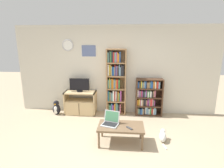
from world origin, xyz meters
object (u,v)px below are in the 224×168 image
coffee_table (121,127)px  penguin_figurine (56,108)px  bookshelf_tall (115,83)px  laptop (111,121)px  cat (163,136)px  tv_stand (81,103)px  remote_near_laptop (129,128)px  television (79,85)px  bookshelf_short (148,97)px

coffee_table → penguin_figurine: size_ratio=2.24×
bookshelf_tall → laptop: bookshelf_tall is taller
cat → penguin_figurine: (-2.89, 1.20, 0.09)m
coffee_table → cat: 0.96m
tv_stand → laptop: (1.04, -1.43, 0.13)m
coffee_table → remote_near_laptop: size_ratio=6.43×
tv_stand → television: 0.54m
television → remote_near_laptop: bearing=-48.2°
bookshelf_tall → bookshelf_short: size_ratio=1.77×
bookshelf_short → laptop: size_ratio=2.67×
laptop → remote_near_laptop: bearing=-5.8°
coffee_table → laptop: (-0.22, 0.05, 0.11)m
bookshelf_short → laptop: 1.82m
tv_stand → remote_near_laptop: (1.44, -1.60, 0.07)m
bookshelf_short → remote_near_laptop: 1.80m
cat → remote_near_laptop: bearing=-149.1°
tv_stand → penguin_figurine: bearing=-171.0°
television → remote_near_laptop: size_ratio=3.88×
bookshelf_short → laptop: (-0.95, -1.55, -0.07)m
coffee_table → cat: coffee_table is taller
cat → penguin_figurine: 3.13m
tv_stand → cat: (2.18, -1.32, -0.23)m
cat → coffee_table: bearing=-159.4°
tv_stand → bookshelf_tall: bearing=6.4°
coffee_table → penguin_figurine: bearing=145.2°
coffee_table → cat: (0.92, 0.17, -0.25)m
bookshelf_tall → tv_stand: bearing=-173.6°
tv_stand → laptop: 1.78m
penguin_figurine → bookshelf_tall: bearing=7.4°
television → bookshelf_short: (2.01, 0.07, -0.34)m
television → tv_stand: bearing=-64.4°
television → penguin_figurine: (-0.69, -0.15, -0.69)m
bookshelf_short → coffee_table: (-0.73, -1.60, -0.18)m
bookshelf_short → cat: 1.50m
coffee_table → laptop: 0.26m
bookshelf_tall → bookshelf_short: bearing=-0.3°
tv_stand → bookshelf_tall: size_ratio=0.47×
laptop → remote_near_laptop: 0.44m
laptop → remote_near_laptop: (0.40, -0.16, -0.06)m
bookshelf_short → cat: bearing=-82.5°
television → remote_near_laptop: television is taller
coffee_table → laptop: laptop is taller
bookshelf_tall → penguin_figurine: bearing=-172.6°
remote_near_laptop → cat: 0.85m
laptop → bookshelf_short: bearing=74.7°
laptop → penguin_figurine: size_ratio=0.95×
cat → laptop: bearing=-164.0°
laptop → bookshelf_tall: bearing=106.4°
bookshelf_tall → remote_near_laptop: (0.40, -1.71, -0.54)m
laptop → cat: (1.14, 0.12, -0.36)m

